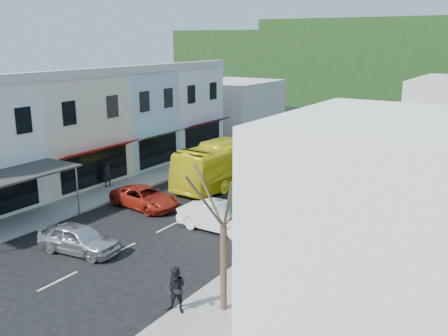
# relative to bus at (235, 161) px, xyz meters

# --- Properties ---
(ground) EXTENTS (120.00, 120.00, 0.00)m
(ground) POSITION_rel_bus_xyz_m (1.70, -10.21, -1.55)
(ground) COLOR black
(ground) RESTS_ON ground
(sidewalk_left) EXTENTS (3.00, 52.00, 0.15)m
(sidewalk_left) POSITION_rel_bus_xyz_m (-5.80, -0.21, -1.48)
(sidewalk_left) COLOR gray
(sidewalk_left) RESTS_ON ground
(sidewalk_right) EXTENTS (3.00, 52.00, 0.15)m
(sidewalk_right) POSITION_rel_bus_xyz_m (9.20, -0.21, -1.48)
(sidewalk_right) COLOR gray
(sidewalk_right) RESTS_ON ground
(shopfront_row) EXTENTS (8.25, 30.00, 8.00)m
(shopfront_row) POSITION_rel_bus_xyz_m (-10.79, -5.21, 2.45)
(shopfront_row) COLOR silver
(shopfront_row) RESTS_ON ground
(right_building) EXTENTS (8.00, 9.00, 8.00)m
(right_building) POSITION_rel_bus_xyz_m (15.20, -14.21, 2.45)
(right_building) COLOR silver
(right_building) RESTS_ON ground
(distant_block_left) EXTENTS (8.00, 10.00, 6.00)m
(distant_block_left) POSITION_rel_bus_xyz_m (-10.30, 16.79, 1.45)
(distant_block_left) COLOR #B7B2A8
(distant_block_left) RESTS_ON ground
(hillside) EXTENTS (80.00, 26.00, 14.00)m
(hillside) POSITION_rel_bus_xyz_m (0.25, 54.88, 5.18)
(hillside) COLOR black
(hillside) RESTS_ON ground
(bus) EXTENTS (3.21, 11.73, 3.10)m
(bus) POSITION_rel_bus_xyz_m (0.00, 0.00, 0.00)
(bus) COLOR yellow
(bus) RESTS_ON ground
(car_silver) EXTENTS (4.60, 2.36, 1.40)m
(car_silver) POSITION_rel_bus_xyz_m (0.10, -15.49, -0.85)
(car_silver) COLOR silver
(car_silver) RESTS_ON ground
(car_white) EXTENTS (4.42, 1.85, 1.40)m
(car_white) POSITION_rel_bus_xyz_m (4.51, -9.16, -0.85)
(car_white) COLOR white
(car_white) RESTS_ON ground
(car_red) EXTENTS (4.79, 2.41, 1.40)m
(car_red) POSITION_rel_bus_xyz_m (-1.69, -8.40, -0.85)
(car_red) COLOR maroon
(car_red) RESTS_ON ground
(car_black_near) EXTENTS (4.56, 1.98, 1.40)m
(car_black_near) POSITION_rel_bus_xyz_m (4.38, 3.05, -0.85)
(car_black_near) COLOR black
(car_black_near) RESTS_ON ground
(pedestrian_left) EXTENTS (0.46, 0.64, 1.70)m
(pedestrian_left) POSITION_rel_bus_xyz_m (-6.80, -6.57, -0.55)
(pedestrian_left) COLOR black
(pedestrian_left) RESTS_ON sidewalk_left
(pedestrian_right) EXTENTS (0.79, 0.60, 1.70)m
(pedestrian_right) POSITION_rel_bus_xyz_m (8.00, -17.61, -0.55)
(pedestrian_right) COLOR black
(pedestrian_right) RESTS_ON sidewalk_right
(direction_sign) EXTENTS (0.37, 1.74, 3.81)m
(direction_sign) POSITION_rel_bus_xyz_m (7.50, -12.11, 0.36)
(direction_sign) COLOR #145B2B
(direction_sign) RESTS_ON ground
(street_tree) EXTENTS (3.10, 3.10, 7.26)m
(street_tree) POSITION_rel_bus_xyz_m (9.41, -16.41, 2.08)
(street_tree) COLOR #372C1F
(street_tree) RESTS_ON ground
(traffic_signal) EXTENTS (1.04, 1.24, 4.78)m
(traffic_signal) POSITION_rel_bus_xyz_m (7.50, 21.60, 0.84)
(traffic_signal) COLOR black
(traffic_signal) RESTS_ON ground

